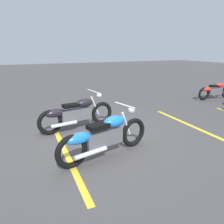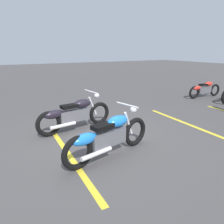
% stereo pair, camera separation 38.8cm
% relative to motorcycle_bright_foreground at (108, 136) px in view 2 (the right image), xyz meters
% --- Properties ---
extents(ground_plane, '(60.00, 60.00, 0.00)m').
position_rel_motorcycle_bright_foreground_xyz_m(ground_plane, '(0.17, 0.91, -0.46)').
color(ground_plane, '#474444').
extents(motorcycle_bright_foreground, '(2.20, 0.77, 1.04)m').
position_rel_motorcycle_bright_foreground_xyz_m(motorcycle_bright_foreground, '(0.00, 0.00, 0.00)').
color(motorcycle_bright_foreground, black).
rests_on(motorcycle_bright_foreground, ground).
extents(motorcycle_dark_foreground, '(2.22, 0.67, 1.04)m').
position_rel_motorcycle_bright_foreground_xyz_m(motorcycle_dark_foreground, '(-0.07, 1.80, 0.00)').
color(motorcycle_dark_foreground, black).
rests_on(motorcycle_dark_foreground, ground).
extents(motorcycle_row_center, '(1.91, 0.30, 0.72)m').
position_rel_motorcycle_bright_foreground_xyz_m(motorcycle_row_center, '(6.60, 2.84, -0.07)').
color(motorcycle_row_center, black).
rests_on(motorcycle_row_center, ground).
extents(parking_stripe_near, '(0.24, 3.20, 0.01)m').
position_rel_motorcycle_bright_foreground_xyz_m(parking_stripe_near, '(-0.69, 0.27, -0.46)').
color(parking_stripe_near, yellow).
rests_on(parking_stripe_near, ground).
extents(parking_stripe_mid, '(0.24, 3.20, 0.01)m').
position_rel_motorcycle_bright_foreground_xyz_m(parking_stripe_mid, '(3.05, 0.67, -0.46)').
color(parking_stripe_mid, yellow).
rests_on(parking_stripe_mid, ground).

